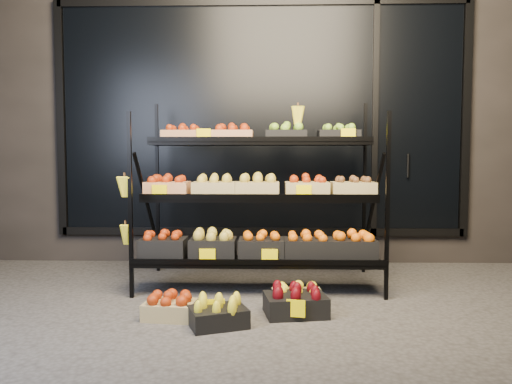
{
  "coord_description": "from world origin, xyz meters",
  "views": [
    {
      "loc": [
        0.09,
        -3.77,
        1.14
      ],
      "look_at": [
        -0.03,
        0.55,
        0.84
      ],
      "focal_mm": 35.0,
      "sensor_mm": 36.0,
      "label": 1
    }
  ],
  "objects_px": {
    "floor_crate_left": "(170,306)",
    "floor_crate_midright": "(297,297)",
    "display_rack": "(258,197)",
    "floor_crate_midleft": "(218,313)"
  },
  "relations": [
    {
      "from": "floor_crate_midright",
      "to": "display_rack",
      "type": "bearing_deg",
      "value": 112.13
    },
    {
      "from": "floor_crate_left",
      "to": "floor_crate_midright",
      "type": "bearing_deg",
      "value": 22.37
    },
    {
      "from": "floor_crate_midleft",
      "to": "floor_crate_midright",
      "type": "height_order",
      "value": "same"
    },
    {
      "from": "display_rack",
      "to": "floor_crate_left",
      "type": "relative_size",
      "value": 5.84
    },
    {
      "from": "floor_crate_midleft",
      "to": "floor_crate_midright",
      "type": "relative_size",
      "value": 1.15
    },
    {
      "from": "display_rack",
      "to": "floor_crate_left",
      "type": "height_order",
      "value": "display_rack"
    },
    {
      "from": "display_rack",
      "to": "floor_crate_midright",
      "type": "bearing_deg",
      "value": -64.97
    },
    {
      "from": "floor_crate_midright",
      "to": "floor_crate_left",
      "type": "bearing_deg",
      "value": -167.15
    },
    {
      "from": "display_rack",
      "to": "floor_crate_midright",
      "type": "height_order",
      "value": "display_rack"
    },
    {
      "from": "floor_crate_midright",
      "to": "floor_crate_midleft",
      "type": "bearing_deg",
      "value": -145.99
    }
  ]
}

